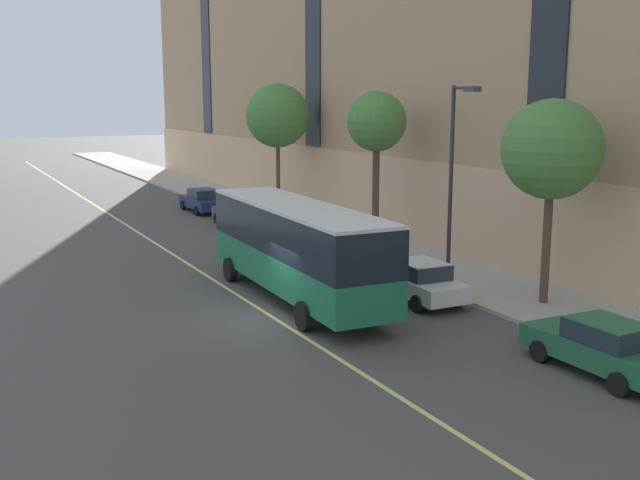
# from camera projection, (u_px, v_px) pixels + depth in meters

# --- Properties ---
(ground_plane) EXTENTS (260.00, 260.00, 0.00)m
(ground_plane) POSITION_uv_depth(u_px,v_px,m) (282.00, 318.00, 26.15)
(ground_plane) COLOR #4C4947
(sidewalk) EXTENTS (4.97, 160.00, 0.15)m
(sidewalk) POSITION_uv_depth(u_px,v_px,m) (445.00, 270.00, 32.97)
(sidewalk) COLOR #ADA89E
(sidewalk) RESTS_ON ground
(city_bus) EXTENTS (3.14, 11.76, 3.68)m
(city_bus) POSITION_uv_depth(u_px,v_px,m) (296.00, 246.00, 27.96)
(city_bus) COLOR #1E704C
(city_bus) RESTS_ON ground
(parked_car_darkgray_0) EXTENTS (2.08, 4.63, 1.56)m
(parked_car_darkgray_0) POSITION_uv_depth(u_px,v_px,m) (240.00, 213.00, 44.76)
(parked_car_darkgray_0) COLOR #4C4C51
(parked_car_darkgray_0) RESTS_ON ground
(parked_car_navy_1) EXTENTS (2.00, 4.79, 1.56)m
(parked_car_navy_1) POSITION_uv_depth(u_px,v_px,m) (203.00, 200.00, 50.15)
(parked_car_navy_1) COLOR navy
(parked_car_navy_1) RESTS_ON ground
(parked_car_white_2) EXTENTS (2.10, 4.68, 1.56)m
(parked_car_white_2) POSITION_uv_depth(u_px,v_px,m) (417.00, 280.00, 28.23)
(parked_car_white_2) COLOR silver
(parked_car_white_2) RESTS_ON ground
(parked_car_green_4) EXTENTS (1.95, 4.62, 1.56)m
(parked_car_green_4) POSITION_uv_depth(u_px,v_px,m) (602.00, 347.00, 20.72)
(parked_car_green_4) COLOR #23603D
(parked_car_green_4) RESTS_ON ground
(parked_car_navy_5) EXTENTS (1.98, 4.25, 1.56)m
(parked_car_navy_5) POSITION_uv_depth(u_px,v_px,m) (299.00, 235.00, 37.53)
(parked_car_navy_5) COLOR navy
(parked_car_navy_5) RESTS_ON ground
(street_tree_mid_block) EXTENTS (3.59, 3.59, 7.41)m
(street_tree_mid_block) POSITION_uv_depth(u_px,v_px,m) (552.00, 150.00, 26.55)
(street_tree_mid_block) COLOR brown
(street_tree_mid_block) RESTS_ON sidewalk
(street_tree_far_uptown) EXTENTS (2.95, 2.95, 7.74)m
(street_tree_far_uptown) POSITION_uv_depth(u_px,v_px,m) (377.00, 123.00, 36.73)
(street_tree_far_uptown) COLOR brown
(street_tree_far_uptown) RESTS_ON sidewalk
(street_tree_far_downtown) EXTENTS (4.01, 4.01, 8.30)m
(street_tree_far_downtown) POSITION_uv_depth(u_px,v_px,m) (278.00, 116.00, 47.01)
(street_tree_far_downtown) COLOR brown
(street_tree_far_downtown) RESTS_ON sidewalk
(street_lamp) EXTENTS (0.36, 1.48, 7.88)m
(street_lamp) POSITION_uv_depth(u_px,v_px,m) (455.00, 168.00, 28.73)
(street_lamp) COLOR #2D2D30
(street_lamp) RESTS_ON sidewalk
(lane_centerline) EXTENTS (0.16, 140.00, 0.01)m
(lane_centerline) POSITION_uv_depth(u_px,v_px,m) (243.00, 298.00, 28.64)
(lane_centerline) COLOR #E0D66B
(lane_centerline) RESTS_ON ground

